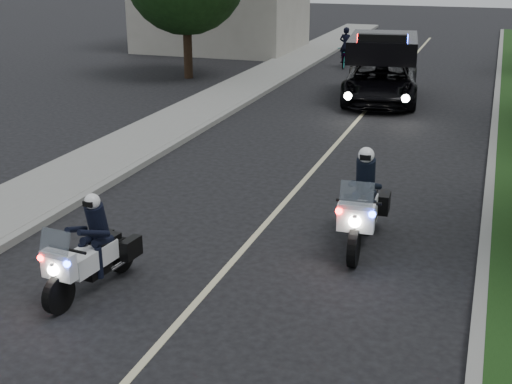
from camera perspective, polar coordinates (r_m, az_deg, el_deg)
ground at (r=10.48m, az=-5.37°, el=-9.58°), size 120.00×120.00×0.00m
curb_right at (r=18.95m, az=19.14°, el=3.17°), size 0.20×60.00×0.15m
curb_left at (r=20.58m, az=-4.30°, el=5.46°), size 0.20×60.00×0.15m
sidewalk_left at (r=21.03m, az=-7.06°, el=5.69°), size 2.00×60.00×0.16m
lane_marking at (r=19.37m, az=6.94°, el=4.25°), size 0.12×50.00×0.01m
police_moto_left at (r=11.23m, az=-13.36°, el=-7.95°), size 0.85×1.92×1.59m
police_moto_right at (r=12.65m, az=8.71°, el=-4.37°), size 0.86×2.18×1.82m
police_suv at (r=24.89m, az=10.29°, el=7.51°), size 3.15×5.66×2.62m
bicycle at (r=31.96m, az=7.43°, el=10.31°), size 0.82×1.85×0.94m
cyclist at (r=31.96m, az=7.43°, el=10.31°), size 0.61×0.44×1.60m
tree_left_near at (r=29.10m, az=-5.64°, el=9.47°), size 5.55×5.55×8.19m
tree_left_far at (r=36.67m, az=-2.69°, el=11.64°), size 8.37×8.37×10.76m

